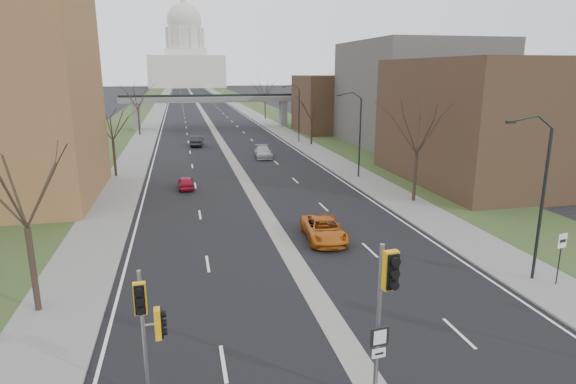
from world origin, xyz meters
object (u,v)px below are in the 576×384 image
object	(u,v)px
signal_pole_left	(148,320)
signal_pole_median	(385,299)
car_right_near	(324,229)
car_right_mid	(263,152)
car_left_near	(186,182)
speed_limit_sign	(561,250)
car_left_far	(197,141)

from	to	relation	value
signal_pole_left	signal_pole_median	xyz separation A→B (m)	(7.31, -1.80, 0.81)
car_right_near	car_right_mid	size ratio (longest dim) A/B	1.05
signal_pole_median	car_left_near	bearing A→B (deg)	93.67
speed_limit_sign	car_left_far	xyz separation A→B (m)	(-16.29, 52.65, -1.27)
car_left_far	car_right_mid	xyz separation A→B (m)	(7.91, -11.91, -0.03)
car_left_far	signal_pole_left	bearing A→B (deg)	93.29
speed_limit_sign	car_left_far	distance (m)	55.13
car_left_near	car_right_near	size ratio (longest dim) A/B	0.68
signal_pole_median	car_right_near	size ratio (longest dim) A/B	1.08
signal_pole_left	speed_limit_sign	distance (m)	20.55
car_left_near	car_left_far	distance (m)	26.88
speed_limit_sign	car_left_near	xyz separation A→B (m)	(-18.36, 25.85, -1.42)
signal_pole_median	speed_limit_sign	world-z (taller)	signal_pole_median
signal_pole_left	car_left_far	world-z (taller)	signal_pole_left
signal_pole_left	car_left_far	distance (m)	57.64
signal_pole_median	speed_limit_sign	distance (m)	14.39
signal_pole_left	car_right_mid	bearing A→B (deg)	73.10
car_left_far	car_left_near	bearing A→B (deg)	92.52
signal_pole_median	car_left_near	xyz separation A→B (m)	(-5.73, 32.48, -3.33)
car_left_far	car_right_near	distance (m)	43.70
car_left_near	signal_pole_left	bearing A→B (deg)	85.54
signal_pole_median	car_right_mid	distance (m)	47.66
car_right_near	car_right_mid	world-z (taller)	car_right_near
speed_limit_sign	car_right_mid	distance (m)	41.61
signal_pole_median	car_right_mid	size ratio (longest dim) A/B	1.13
signal_pole_left	car_right_near	world-z (taller)	signal_pole_left
signal_pole_median	car_right_near	xyz separation A→B (m)	(2.92, 16.08, -3.21)
speed_limit_sign	car_right_near	bearing A→B (deg)	124.22
signal_pole_left	car_right_mid	size ratio (longest dim) A/B	0.96
car_left_far	speed_limit_sign	bearing A→B (deg)	114.12
speed_limit_sign	signal_pole_median	bearing A→B (deg)	-163.87
car_right_mid	signal_pole_left	bearing A→B (deg)	-99.92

